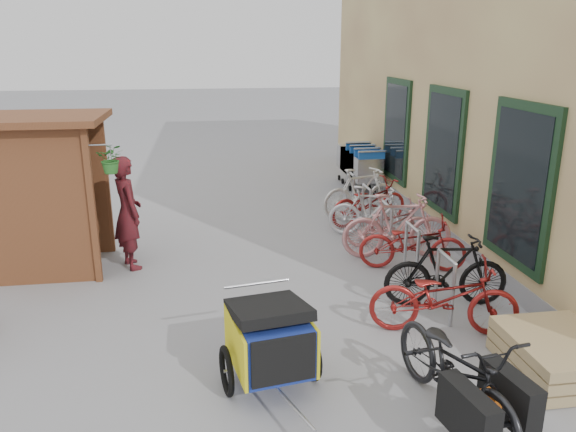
{
  "coord_description": "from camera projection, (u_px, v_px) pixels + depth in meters",
  "views": [
    {
      "loc": [
        -0.64,
        -6.22,
        3.39
      ],
      "look_at": [
        0.5,
        1.5,
        1.0
      ],
      "focal_mm": 35.0,
      "sensor_mm": 36.0,
      "label": 1
    }
  ],
  "objects": [
    {
      "name": "ground",
      "position": [
        266.0,
        330.0,
        6.97
      ],
      "size": [
        80.0,
        80.0,
        0.0
      ],
      "primitive_type": "plane",
      "color": "gray"
    },
    {
      "name": "building",
      "position": [
        565.0,
        39.0,
        11.1
      ],
      "size": [
        6.07,
        13.0,
        7.0
      ],
      "color": "#CFBB77",
      "rests_on": "ground"
    },
    {
      "name": "kiosk",
      "position": [
        29.0,
        173.0,
        8.39
      ],
      "size": [
        2.49,
        1.65,
        2.4
      ],
      "color": "brown",
      "rests_on": "ground"
    },
    {
      "name": "bike_rack",
      "position": [
        386.0,
        223.0,
        9.41
      ],
      "size": [
        0.05,
        5.35,
        0.86
      ],
      "color": "#A5A8AD",
      "rests_on": "ground"
    },
    {
      "name": "pallet_stack",
      "position": [
        558.0,
        355.0,
        6.0
      ],
      "size": [
        1.0,
        1.2,
        0.4
      ],
      "color": "tan",
      "rests_on": "ground"
    },
    {
      "name": "shopping_carts",
      "position": [
        359.0,
        162.0,
        13.55
      ],
      "size": [
        0.64,
        2.14,
        1.14
      ],
      "color": "silver",
      "rests_on": "ground"
    },
    {
      "name": "child_trailer",
      "position": [
        270.0,
        337.0,
        5.7
      ],
      "size": [
        1.05,
        1.69,
        0.98
      ],
      "rotation": [
        0.0,
        0.0,
        0.17
      ],
      "color": "#1B3697",
      "rests_on": "ground"
    },
    {
      "name": "cargo_bike",
      "position": [
        458.0,
        371.0,
        5.19
      ],
      "size": [
        0.98,
        1.99,
        1.0
      ],
      "rotation": [
        0.0,
        0.0,
        0.17
      ],
      "color": "black",
      "rests_on": "ground"
    },
    {
      "name": "person_kiosk",
      "position": [
        128.0,
        213.0,
        8.69
      ],
      "size": [
        0.66,
        0.77,
        1.79
      ],
      "primitive_type": "imported",
      "rotation": [
        0.0,
        0.0,
        2.0
      ],
      "color": "maroon",
      "rests_on": "ground"
    },
    {
      "name": "bike_0",
      "position": [
        444.0,
        297.0,
        6.77
      ],
      "size": [
        1.88,
        1.04,
        0.94
      ],
      "primitive_type": "imported",
      "rotation": [
        0.0,
        0.0,
        1.32
      ],
      "color": "maroon",
      "rests_on": "ground"
    },
    {
      "name": "bike_1",
      "position": [
        446.0,
        271.0,
        7.48
      ],
      "size": [
        1.71,
        0.67,
        1.0
      ],
      "primitive_type": "imported",
      "rotation": [
        0.0,
        0.0,
        1.45
      ],
      "color": "black",
      "rests_on": "ground"
    },
    {
      "name": "bike_2",
      "position": [
        413.0,
        243.0,
        8.71
      ],
      "size": [
        1.74,
        1.01,
        0.86
      ],
      "primitive_type": "imported",
      "rotation": [
        0.0,
        0.0,
        1.29
      ],
      "color": "maroon",
      "rests_on": "ground"
    },
    {
      "name": "bike_3",
      "position": [
        397.0,
        226.0,
        9.17
      ],
      "size": [
        1.86,
        0.67,
        1.09
      ],
      "primitive_type": "imported",
      "rotation": [
        0.0,
        0.0,
        1.48
      ],
      "color": "#D3888A",
      "rests_on": "ground"
    },
    {
      "name": "bike_4",
      "position": [
        389.0,
        224.0,
        9.77
      ],
      "size": [
        1.55,
        0.59,
        0.8
      ],
      "primitive_type": "imported",
      "rotation": [
        0.0,
        0.0,
        1.54
      ],
      "color": "#D3888A",
      "rests_on": "ground"
    },
    {
      "name": "bike_5",
      "position": [
        372.0,
        212.0,
        10.21
      ],
      "size": [
        1.64,
        0.9,
        0.95
      ],
      "primitive_type": "imported",
      "rotation": [
        0.0,
        0.0,
        1.27
      ],
      "color": "silver",
      "rests_on": "ground"
    },
    {
      "name": "bike_6",
      "position": [
        369.0,
        202.0,
        10.96
      ],
      "size": [
        1.79,
        1.09,
        0.89
      ],
      "primitive_type": "imported",
      "rotation": [
        0.0,
        0.0,
        1.89
      ],
      "color": "maroon",
      "rests_on": "ground"
    },
    {
      "name": "bike_7",
      "position": [
        360.0,
        192.0,
        11.41
      ],
      "size": [
        1.76,
        0.92,
        1.02
      ],
      "primitive_type": "imported",
      "rotation": [
        0.0,
        0.0,
        1.84
      ],
      "color": "silver",
      "rests_on": "ground"
    }
  ]
}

